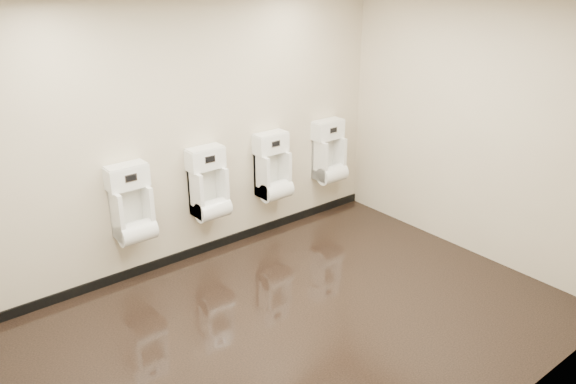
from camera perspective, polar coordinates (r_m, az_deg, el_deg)
name	(u,v)px	position (r m, az deg, el deg)	size (l,w,h in m)	color
ground	(294,327)	(5.22, 0.58, -13.57)	(5.00, 3.50, 0.00)	black
ceiling	(295,1)	(4.23, 0.73, 18.83)	(5.00, 3.50, 0.00)	white
back_wall	(187,135)	(5.93, -10.17, 5.71)	(5.00, 0.02, 2.80)	beige
front_wall	(484,269)	(3.50, 19.26, -7.35)	(5.00, 0.02, 2.80)	beige
right_wall	(476,130)	(6.34, 18.52, 6.00)	(0.02, 3.50, 2.80)	beige
skirting_back	(196,251)	(6.43, -9.31, -5.92)	(5.00, 0.02, 0.10)	black
urinal_0	(132,209)	(5.72, -15.54, -1.72)	(0.41, 0.31, 0.77)	white
urinal_1	(209,189)	(6.07, -8.03, 0.33)	(0.41, 0.31, 0.77)	white
urinal_2	(273,171)	(6.52, -1.52, 2.11)	(0.41, 0.31, 0.77)	white
urinal_3	(329,156)	(7.05, 4.24, 3.66)	(0.41, 0.31, 0.77)	white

